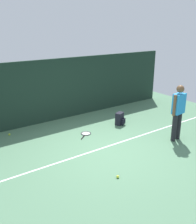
{
  "coord_description": "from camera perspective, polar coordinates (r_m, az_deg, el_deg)",
  "views": [
    {
      "loc": [
        -3.92,
        -5.14,
        3.33
      ],
      "look_at": [
        0.0,
        0.4,
        1.0
      ],
      "focal_mm": 40.88,
      "sensor_mm": 36.0,
      "label": 1
    }
  ],
  "objects": [
    {
      "name": "ground_plane",
      "position": [
        7.28,
        1.84,
        -8.31
      ],
      "size": [
        12.0,
        12.0,
        0.0
      ],
      "primitive_type": "plane",
      "color": "#4C7556"
    },
    {
      "name": "back_fence",
      "position": [
        9.31,
        -9.32,
        4.89
      ],
      "size": [
        10.0,
        0.1,
        2.22
      ],
      "primitive_type": "cube",
      "color": "#192D23",
      "rests_on": "ground"
    },
    {
      "name": "court_line",
      "position": [
        7.36,
        1.3,
        -7.97
      ],
      "size": [
        9.0,
        0.05,
        0.0
      ],
      "primitive_type": "cube",
      "color": "white",
      "rests_on": "ground"
    },
    {
      "name": "tennis_player",
      "position": [
        7.86,
        17.5,
        0.53
      ],
      "size": [
        0.53,
        0.26,
        1.7
      ],
      "rotation": [
        0.0,
        0.0,
        0.11
      ],
      "color": "black",
      "rests_on": "ground"
    },
    {
      "name": "tennis_racket",
      "position": [
        8.22,
        -2.77,
        -4.89
      ],
      "size": [
        0.59,
        0.52,
        0.03
      ],
      "rotation": [
        0.0,
        0.0,
        0.68
      ],
      "color": "black",
      "rests_on": "ground"
    },
    {
      "name": "backpack",
      "position": [
        8.94,
        4.93,
        -1.56
      ],
      "size": [
        0.35,
        0.36,
        0.44
      ],
      "rotation": [
        0.0,
        0.0,
        0.4
      ],
      "color": "black",
      "rests_on": "ground"
    },
    {
      "name": "tennis_ball_near_player",
      "position": [
        8.59,
        -19.21,
        -4.75
      ],
      "size": [
        0.07,
        0.07,
        0.07
      ],
      "primitive_type": "sphere",
      "color": "#CCE033",
      "rests_on": "ground"
    },
    {
      "name": "tennis_ball_by_fence",
      "position": [
        6.04,
        4.43,
        -14.21
      ],
      "size": [
        0.07,
        0.07,
        0.07
      ],
      "primitive_type": "sphere",
      "color": "#CCE033",
      "rests_on": "ground"
    }
  ]
}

